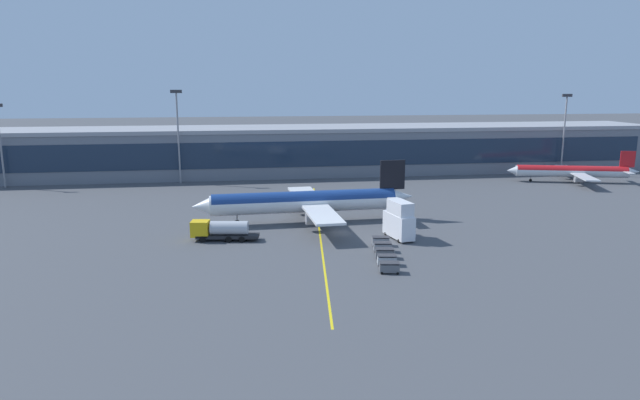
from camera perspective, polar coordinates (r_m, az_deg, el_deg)
The scene contains 15 objects.
ground_plane at distance 95.67m, azimuth 2.02°, elevation -3.33°, with size 700.00×700.00×0.00m, color #47494F.
apron_lead_in_line at distance 97.06m, azimuth -0.06°, elevation -3.10°, with size 0.30×80.00×0.01m, color yellow.
terminal_building at distance 158.29m, azimuth -3.81°, elevation 5.06°, with size 213.22×21.30×13.08m.
main_airliner at distance 101.87m, azimuth -1.39°, elevation -0.16°, with size 40.86×32.40×11.02m.
fuel_tanker at distance 91.90m, azimuth -10.08°, elevation -3.01°, with size 11.05×4.02×3.25m.
catering_lift at distance 92.18m, azimuth 8.04°, elevation -2.05°, with size 3.78×7.16×6.30m.
baggage_cart_0 at distance 76.12m, azimuth 7.05°, elevation -6.78°, with size 2.86×1.99×1.48m.
baggage_cart_1 at distance 79.14m, azimuth 6.80°, elevation -6.05°, with size 2.86×1.99×1.48m.
baggage_cart_2 at distance 82.18m, azimuth 6.57°, elevation -5.37°, with size 2.86×1.99×1.48m.
baggage_cart_3 at distance 85.23m, azimuth 6.36°, elevation -4.74°, with size 2.86×1.99×1.48m.
baggage_cart_4 at distance 88.29m, azimuth 6.17°, elevation -4.15°, with size 2.86×1.99×1.48m.
commuter_jet_far at distance 157.60m, azimuth 24.22°, elevation 2.68°, with size 32.11×25.86×8.26m.
apron_light_mast_0 at distance 145.91m, azimuth -14.22°, elevation 6.97°, with size 2.80×0.50×23.37m.
apron_light_mast_1 at distance 170.90m, azimuth 23.55°, elevation 6.78°, with size 2.80×0.50×22.11m.
apron_light_mast_2 at distance 155.83m, azimuth -29.73°, elevation 5.47°, with size 2.80×0.50×20.22m.
Camera 1 is at (-16.90, -90.84, 24.79)m, focal length 31.54 mm.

